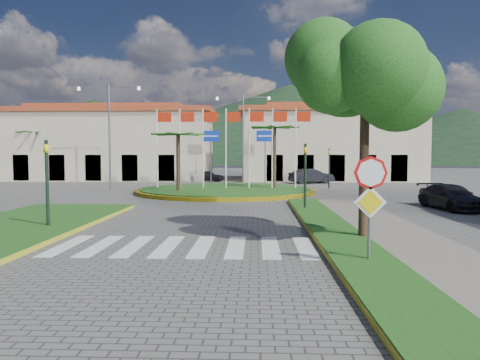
{
  "coord_description": "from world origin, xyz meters",
  "views": [
    {
      "loc": [
        2.18,
        -8.28,
        2.67
      ],
      "look_at": [
        1.57,
        8.0,
        1.72
      ],
      "focal_mm": 32.0,
      "sensor_mm": 36.0,
      "label": 1
    }
  ],
  "objects_px": {
    "car_dark_a": "(207,176)",
    "car_side_right": "(451,197)",
    "car_dark_b": "(311,176)",
    "deciduous_tree": "(366,73)",
    "roundabout_island": "(226,190)",
    "white_van": "(187,175)",
    "stop_sign": "(370,192)"
  },
  "relations": [
    {
      "from": "deciduous_tree",
      "to": "car_dark_a",
      "type": "height_order",
      "value": "deciduous_tree"
    },
    {
      "from": "car_dark_b",
      "to": "roundabout_island",
      "type": "bearing_deg",
      "value": 126.35
    },
    {
      "from": "roundabout_island",
      "to": "car_side_right",
      "type": "xyz_separation_m",
      "value": [
        11.8,
        -8.9,
        0.43
      ]
    },
    {
      "from": "stop_sign",
      "to": "white_van",
      "type": "relative_size",
      "value": 0.66
    },
    {
      "from": "car_dark_a",
      "to": "roundabout_island",
      "type": "bearing_deg",
      "value": -160.17
    },
    {
      "from": "stop_sign",
      "to": "car_dark_a",
      "type": "relative_size",
      "value": 0.8
    },
    {
      "from": "white_van",
      "to": "car_dark_a",
      "type": "xyz_separation_m",
      "value": [
        2.27,
        -1.1,
        0.01
      ]
    },
    {
      "from": "stop_sign",
      "to": "white_van",
      "type": "height_order",
      "value": "stop_sign"
    },
    {
      "from": "stop_sign",
      "to": "deciduous_tree",
      "type": "bearing_deg",
      "value": 78.82
    },
    {
      "from": "car_dark_a",
      "to": "car_side_right",
      "type": "relative_size",
      "value": 0.8
    },
    {
      "from": "roundabout_island",
      "to": "car_side_right",
      "type": "distance_m",
      "value": 14.78
    },
    {
      "from": "car_dark_a",
      "to": "car_dark_b",
      "type": "relative_size",
      "value": 0.8
    },
    {
      "from": "car_dark_a",
      "to": "car_dark_b",
      "type": "xyz_separation_m",
      "value": [
        10.14,
        -2.42,
        0.12
      ]
    },
    {
      "from": "stop_sign",
      "to": "deciduous_tree",
      "type": "xyz_separation_m",
      "value": [
        0.6,
        3.04,
        3.38
      ]
    },
    {
      "from": "roundabout_island",
      "to": "deciduous_tree",
      "type": "height_order",
      "value": "deciduous_tree"
    },
    {
      "from": "stop_sign",
      "to": "car_dark_b",
      "type": "relative_size",
      "value": 0.63
    },
    {
      "from": "roundabout_island",
      "to": "deciduous_tree",
      "type": "bearing_deg",
      "value": -72.09
    },
    {
      "from": "stop_sign",
      "to": "deciduous_tree",
      "type": "relative_size",
      "value": 0.39
    },
    {
      "from": "roundabout_island",
      "to": "car_dark_b",
      "type": "relative_size",
      "value": 3.04
    },
    {
      "from": "car_dark_b",
      "to": "car_side_right",
      "type": "relative_size",
      "value": 1.0
    },
    {
      "from": "car_dark_a",
      "to": "deciduous_tree",
      "type": "bearing_deg",
      "value": -156.94
    },
    {
      "from": "stop_sign",
      "to": "car_dark_b",
      "type": "distance_m",
      "value": 30.32
    },
    {
      "from": "deciduous_tree",
      "to": "car_side_right",
      "type": "bearing_deg",
      "value": 52.11
    },
    {
      "from": "deciduous_tree",
      "to": "car_side_right",
      "type": "height_order",
      "value": "deciduous_tree"
    },
    {
      "from": "roundabout_island",
      "to": "white_van",
      "type": "distance_m",
      "value": 14.58
    },
    {
      "from": "car_dark_a",
      "to": "white_van",
      "type": "bearing_deg",
      "value": 71.53
    },
    {
      "from": "roundabout_island",
      "to": "stop_sign",
      "type": "distance_m",
      "value": 20.69
    },
    {
      "from": "roundabout_island",
      "to": "car_dark_a",
      "type": "bearing_deg",
      "value": 102.36
    },
    {
      "from": "roundabout_island",
      "to": "stop_sign",
      "type": "relative_size",
      "value": 4.79
    },
    {
      "from": "deciduous_tree",
      "to": "car_side_right",
      "type": "relative_size",
      "value": 1.63
    },
    {
      "from": "roundabout_island",
      "to": "white_van",
      "type": "relative_size",
      "value": 3.16
    },
    {
      "from": "car_side_right",
      "to": "car_dark_b",
      "type": "bearing_deg",
      "value": 95.62
    }
  ]
}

